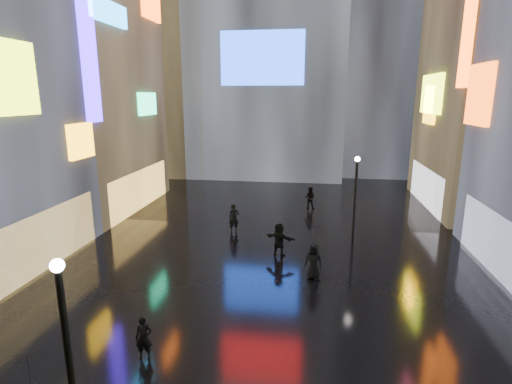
# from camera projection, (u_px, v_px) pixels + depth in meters

# --- Properties ---
(ground) EXTENTS (140.00, 140.00, 0.00)m
(ground) POSITION_uv_depth(u_px,v_px,m) (275.00, 242.00, 23.89)
(ground) COLOR black
(ground) RESTS_ON ground
(building_left_far) EXTENTS (10.28, 12.00, 22.00)m
(building_left_far) POSITION_uv_depth(u_px,v_px,m) (68.00, 61.00, 29.30)
(building_left_far) COLOR black
(building_left_far) RESTS_ON ground
(tower_flank_right) EXTENTS (12.00, 12.00, 34.00)m
(tower_flank_right) POSITION_uv_depth(u_px,v_px,m) (381.00, 16.00, 43.67)
(tower_flank_right) COLOR black
(tower_flank_right) RESTS_ON ground
(tower_flank_left) EXTENTS (10.00, 10.00, 26.00)m
(tower_flank_left) POSITION_uv_depth(u_px,v_px,m) (169.00, 54.00, 43.95)
(tower_flank_left) COLOR black
(tower_flank_left) RESTS_ON ground
(lamp_near) EXTENTS (0.30, 0.30, 5.20)m
(lamp_near) POSITION_uv_depth(u_px,v_px,m) (68.00, 353.00, 8.89)
(lamp_near) COLOR black
(lamp_near) RESTS_ON ground
(lamp_far) EXTENTS (0.30, 0.30, 5.20)m
(lamp_far) POSITION_uv_depth(u_px,v_px,m) (355.00, 195.00, 23.00)
(lamp_far) COLOR black
(lamp_far) RESTS_ON ground
(pedestrian_4) EXTENTS (0.98, 0.79, 1.74)m
(pedestrian_4) POSITION_uv_depth(u_px,v_px,m) (314.00, 261.00, 18.95)
(pedestrian_4) COLOR black
(pedestrian_4) RESTS_ON ground
(pedestrian_5) EXTENTS (1.80, 1.09, 1.85)m
(pedestrian_5) POSITION_uv_depth(u_px,v_px,m) (279.00, 240.00, 21.65)
(pedestrian_5) COLOR black
(pedestrian_5) RESTS_ON ground
(pedestrian_6) EXTENTS (0.76, 0.62, 1.82)m
(pedestrian_6) POSITION_uv_depth(u_px,v_px,m) (234.00, 218.00, 25.51)
(pedestrian_6) COLOR black
(pedestrian_6) RESTS_ON ground
(pedestrian_7) EXTENTS (0.93, 0.78, 1.72)m
(pedestrian_7) POSITION_uv_depth(u_px,v_px,m) (310.00, 198.00, 30.81)
(pedestrian_7) COLOR black
(pedestrian_7) RESTS_ON ground
(umbrella_0) EXTENTS (1.40, 1.41, 0.95)m
(umbrella_0) POSITION_uv_depth(u_px,v_px,m) (29.00, 370.00, 9.44)
(umbrella_0) COLOR black
(umbrella_0) RESTS_ON pedestrian_0
(umbrella_2) EXTENTS (1.36, 1.35, 0.95)m
(umbrella_2) POSITION_uv_depth(u_px,v_px,m) (315.00, 235.00, 18.63)
(umbrella_2) COLOR black
(umbrella_2) RESTS_ON pedestrian_4
(pedestrian_8) EXTENTS (0.62, 0.46, 1.54)m
(pedestrian_8) POSITION_uv_depth(u_px,v_px,m) (144.00, 338.00, 13.13)
(pedestrian_8) COLOR black
(pedestrian_8) RESTS_ON ground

